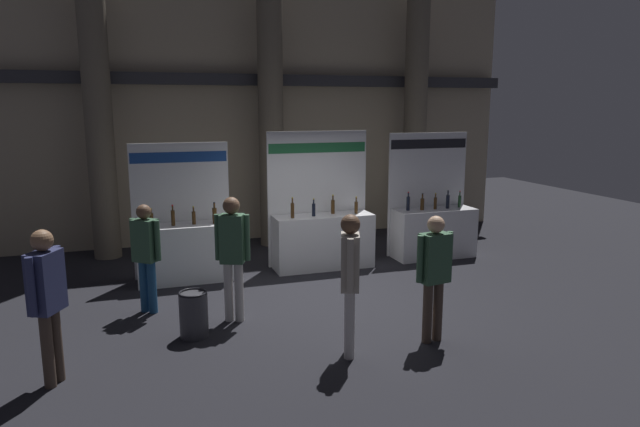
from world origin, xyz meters
name	(u,v)px	position (x,y,z in m)	size (l,w,h in m)	color
ground_plane	(328,298)	(0.00, 0.00, 0.00)	(24.00, 24.00, 0.00)	black
hall_colonnade	(264,98)	(0.00, 4.33, 3.13)	(11.64, 1.18, 6.40)	tan
exhibitor_booth_0	(184,246)	(-2.05, 1.64, 0.60)	(1.67, 0.66, 2.35)	white
exhibitor_booth_1	(322,235)	(0.46, 1.67, 0.62)	(1.93, 0.66, 2.52)	white
exhibitor_booth_2	(433,227)	(2.79, 1.69, 0.60)	(1.70, 0.66, 2.45)	white
trash_bin	(194,314)	(-2.17, -0.88, 0.31)	(0.37, 0.37, 0.61)	#38383D
visitor_0	(434,268)	(0.71, -1.99, 0.97)	(0.54, 0.29, 1.64)	#47382D
visitor_1	(233,249)	(-1.57, -0.50, 1.05)	(0.46, 0.34, 1.76)	silver
visitor_2	(146,250)	(-2.70, 0.24, 0.94)	(0.41, 0.40, 1.60)	navy
visitor_3	(350,274)	(-0.45, -2.06, 1.03)	(0.32, 0.48, 1.74)	silver
visitor_4	(47,294)	(-3.75, -1.71, 1.03)	(0.38, 0.49, 1.72)	#47382D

